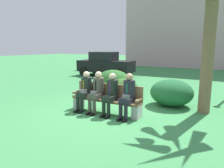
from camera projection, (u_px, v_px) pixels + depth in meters
ground_plane at (105, 112)px, 6.63m from camera, size 80.00×80.00×0.00m
park_bench at (107, 99)px, 6.55m from camera, size 2.31×0.44×0.90m
seated_man_leftmost at (85, 89)px, 6.75m from camera, size 0.34×0.72×1.26m
seated_man_centerleft at (97, 90)px, 6.52m from camera, size 0.34×0.72×1.28m
seated_man_centerright at (111, 92)px, 6.28m from camera, size 0.34×0.72×1.26m
seated_man_rightmost at (128, 93)px, 6.00m from camera, size 0.34×0.72×1.29m
shrub_near_bench at (124, 87)px, 8.71m from camera, size 1.19×1.09×0.74m
shrub_mid_lawn at (172, 93)px, 7.28m from camera, size 1.48×1.36×0.93m
shrub_far_lawn at (113, 80)px, 9.83m from camera, size 1.56×1.43×0.97m
parked_car_near at (105, 64)px, 14.70m from camera, size 3.99×1.90×1.68m
building_backdrop at (194, 17)px, 22.58m from camera, size 12.84×8.65×10.35m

